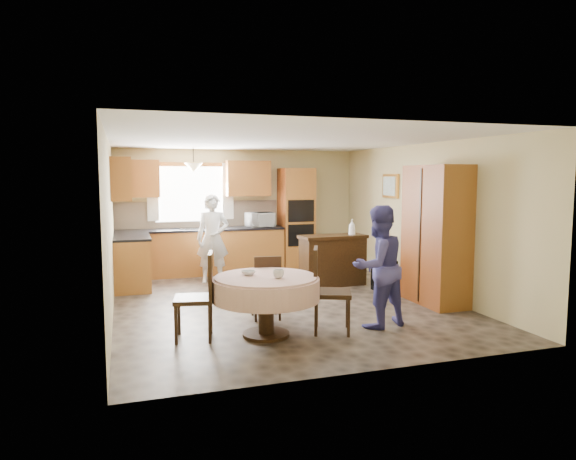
{
  "coord_description": "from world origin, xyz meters",
  "views": [
    {
      "loc": [
        -2.33,
        -7.48,
        1.96
      ],
      "look_at": [
        0.19,
        0.3,
        1.1
      ],
      "focal_mm": 32.0,
      "sensor_mm": 36.0,
      "label": 1
    }
  ],
  "objects_px": {
    "chair_left": "(201,291)",
    "person_dining": "(378,266)",
    "dining_table": "(266,290)",
    "chair_back": "(267,284)",
    "chair_right": "(325,286)",
    "person_sink": "(213,239)",
    "sideboard": "(333,262)",
    "oven_tower": "(296,219)",
    "cupboard": "(436,235)"
  },
  "relations": [
    {
      "from": "chair_right",
      "to": "person_dining",
      "type": "height_order",
      "value": "person_dining"
    },
    {
      "from": "chair_right",
      "to": "person_sink",
      "type": "distance_m",
      "value": 3.57
    },
    {
      "from": "oven_tower",
      "to": "chair_left",
      "type": "xyz_separation_m",
      "value": [
        -2.61,
        -4.11,
        -0.48
      ]
    },
    {
      "from": "chair_left",
      "to": "person_dining",
      "type": "relative_size",
      "value": 0.66
    },
    {
      "from": "sideboard",
      "to": "chair_left",
      "type": "bearing_deg",
      "value": -142.97
    },
    {
      "from": "sideboard",
      "to": "person_sink",
      "type": "distance_m",
      "value": 2.24
    },
    {
      "from": "person_dining",
      "to": "person_sink",
      "type": "bearing_deg",
      "value": -79.53
    },
    {
      "from": "dining_table",
      "to": "person_sink",
      "type": "xyz_separation_m",
      "value": [
        -0.07,
        3.4,
        0.23
      ]
    },
    {
      "from": "oven_tower",
      "to": "chair_right",
      "type": "xyz_separation_m",
      "value": [
        -1.09,
        -4.31,
        -0.47
      ]
    },
    {
      "from": "chair_right",
      "to": "person_sink",
      "type": "height_order",
      "value": "person_sink"
    },
    {
      "from": "sideboard",
      "to": "chair_left",
      "type": "height_order",
      "value": "chair_left"
    },
    {
      "from": "dining_table",
      "to": "person_sink",
      "type": "bearing_deg",
      "value": 91.18
    },
    {
      "from": "chair_left",
      "to": "chair_right",
      "type": "bearing_deg",
      "value": 93.8
    },
    {
      "from": "sideboard",
      "to": "dining_table",
      "type": "bearing_deg",
      "value": -131.78
    },
    {
      "from": "chair_left",
      "to": "chair_right",
      "type": "height_order",
      "value": "chair_right"
    },
    {
      "from": "cupboard",
      "to": "dining_table",
      "type": "xyz_separation_m",
      "value": [
        -2.91,
        -0.78,
        -0.48
      ]
    },
    {
      "from": "oven_tower",
      "to": "cupboard",
      "type": "distance_m",
      "value": 3.64
    },
    {
      "from": "dining_table",
      "to": "chair_left",
      "type": "height_order",
      "value": "chair_left"
    },
    {
      "from": "chair_left",
      "to": "dining_table",
      "type": "bearing_deg",
      "value": 91.2
    },
    {
      "from": "dining_table",
      "to": "chair_back",
      "type": "bearing_deg",
      "value": 73.72
    },
    {
      "from": "dining_table",
      "to": "chair_back",
      "type": "height_order",
      "value": "chair_back"
    },
    {
      "from": "person_sink",
      "to": "cupboard",
      "type": "bearing_deg",
      "value": -31.56
    },
    {
      "from": "dining_table",
      "to": "person_dining",
      "type": "bearing_deg",
      "value": -2.24
    },
    {
      "from": "person_sink",
      "to": "oven_tower",
      "type": "bearing_deg",
      "value": 33.8
    },
    {
      "from": "chair_left",
      "to": "chair_right",
      "type": "xyz_separation_m",
      "value": [
        1.53,
        -0.2,
        0.01
      ]
    },
    {
      "from": "oven_tower",
      "to": "chair_right",
      "type": "bearing_deg",
      "value": -104.16
    },
    {
      "from": "chair_back",
      "to": "sideboard",
      "type": "bearing_deg",
      "value": -127.77
    },
    {
      "from": "chair_right",
      "to": "person_sink",
      "type": "xyz_separation_m",
      "value": [
        -0.82,
        3.46,
        0.22
      ]
    },
    {
      "from": "chair_back",
      "to": "oven_tower",
      "type": "bearing_deg",
      "value": -108.38
    },
    {
      "from": "dining_table",
      "to": "chair_back",
      "type": "relative_size",
      "value": 1.47
    },
    {
      "from": "chair_left",
      "to": "chair_back",
      "type": "distance_m",
      "value": 1.13
    },
    {
      "from": "sideboard",
      "to": "chair_right",
      "type": "bearing_deg",
      "value": -118.71
    },
    {
      "from": "oven_tower",
      "to": "person_sink",
      "type": "distance_m",
      "value": 2.11
    },
    {
      "from": "oven_tower",
      "to": "chair_back",
      "type": "distance_m",
      "value": 3.95
    },
    {
      "from": "oven_tower",
      "to": "chair_back",
      "type": "bearing_deg",
      "value": -114.76
    },
    {
      "from": "person_sink",
      "to": "person_dining",
      "type": "xyz_separation_m",
      "value": [
        1.56,
        -3.46,
        -0.02
      ]
    },
    {
      "from": "cupboard",
      "to": "chair_right",
      "type": "xyz_separation_m",
      "value": [
        -2.16,
        -0.84,
        -0.47
      ]
    },
    {
      "from": "oven_tower",
      "to": "person_dining",
      "type": "xyz_separation_m",
      "value": [
        -0.35,
        -4.31,
        -0.27
      ]
    },
    {
      "from": "chair_left",
      "to": "person_sink",
      "type": "height_order",
      "value": "person_sink"
    },
    {
      "from": "chair_left",
      "to": "person_dining",
      "type": "xyz_separation_m",
      "value": [
        2.26,
        -0.2,
        0.21
      ]
    },
    {
      "from": "sideboard",
      "to": "person_sink",
      "type": "relative_size",
      "value": 0.73
    },
    {
      "from": "oven_tower",
      "to": "chair_left",
      "type": "bearing_deg",
      "value": -122.44
    },
    {
      "from": "cupboard",
      "to": "person_sink",
      "type": "bearing_deg",
      "value": 138.67
    },
    {
      "from": "cupboard",
      "to": "sideboard",
      "type": "bearing_deg",
      "value": 119.96
    },
    {
      "from": "chair_left",
      "to": "person_sink",
      "type": "distance_m",
      "value": 3.34
    },
    {
      "from": "cupboard",
      "to": "chair_left",
      "type": "height_order",
      "value": "cupboard"
    },
    {
      "from": "oven_tower",
      "to": "chair_left",
      "type": "height_order",
      "value": "oven_tower"
    },
    {
      "from": "sideboard",
      "to": "chair_left",
      "type": "xyz_separation_m",
      "value": [
        -2.7,
        -2.34,
        0.15
      ]
    },
    {
      "from": "chair_back",
      "to": "cupboard",
      "type": "bearing_deg",
      "value": -172.06
    },
    {
      "from": "oven_tower",
      "to": "chair_right",
      "type": "relative_size",
      "value": 1.98
    }
  ]
}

